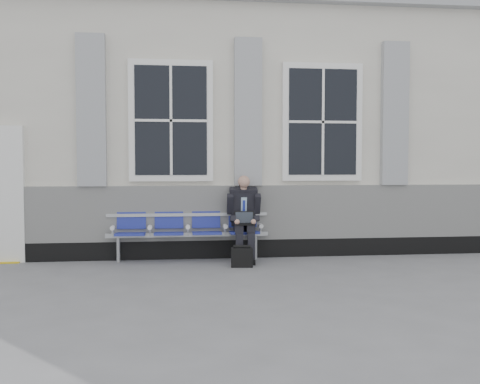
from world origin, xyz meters
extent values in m
plane|color=slate|center=(0.00, 0.00, 0.00)|extent=(70.00, 70.00, 0.00)
cube|color=beige|center=(0.00, 3.50, 2.10)|extent=(14.00, 4.00, 4.20)
cube|color=#97999C|center=(0.00, 3.50, 4.32)|extent=(14.40, 4.40, 0.24)
cube|color=black|center=(0.00, 1.47, 0.15)|extent=(14.00, 0.10, 0.30)
cube|color=silver|center=(0.00, 1.46, 0.75)|extent=(14.00, 0.08, 0.90)
cube|color=#97999C|center=(-3.40, 1.44, 2.40)|extent=(0.45, 0.14, 2.40)
cube|color=#97999C|center=(-0.90, 1.44, 2.40)|extent=(0.45, 0.14, 2.40)
cube|color=#97999C|center=(1.60, 1.44, 2.40)|extent=(0.45, 0.14, 2.40)
cube|color=white|center=(-2.15, 1.46, 2.25)|extent=(1.35, 0.10, 1.95)
cube|color=black|center=(-2.15, 1.41, 2.25)|extent=(1.15, 0.02, 1.75)
cube|color=white|center=(0.35, 1.46, 2.25)|extent=(1.35, 0.10, 1.95)
cube|color=black|center=(0.35, 1.41, 2.25)|extent=(1.15, 0.02, 1.75)
cube|color=#9EA0A3|center=(-1.89, 1.30, 0.42)|extent=(2.60, 0.07, 0.07)
cube|color=#9EA0A3|center=(-1.89, 1.42, 0.73)|extent=(2.60, 0.05, 0.05)
cylinder|color=#9EA0A3|center=(-2.99, 1.30, 0.20)|extent=(0.06, 0.06, 0.39)
cylinder|color=#9EA0A3|center=(-0.79, 1.30, 0.20)|extent=(0.06, 0.06, 0.39)
cube|color=navy|center=(-2.79, 1.22, 0.45)|extent=(0.46, 0.42, 0.07)
cube|color=navy|center=(-2.79, 1.43, 0.71)|extent=(0.46, 0.10, 0.40)
cube|color=navy|center=(-2.19, 1.22, 0.45)|extent=(0.46, 0.42, 0.07)
cube|color=navy|center=(-2.19, 1.43, 0.71)|extent=(0.46, 0.10, 0.40)
cube|color=navy|center=(-1.59, 1.22, 0.45)|extent=(0.46, 0.42, 0.07)
cube|color=navy|center=(-1.59, 1.43, 0.71)|extent=(0.46, 0.10, 0.40)
cube|color=navy|center=(-0.99, 1.22, 0.45)|extent=(0.46, 0.42, 0.07)
cube|color=navy|center=(-0.99, 1.43, 0.71)|extent=(0.46, 0.10, 0.40)
cylinder|color=white|center=(-3.07, 1.25, 0.55)|extent=(0.07, 0.12, 0.07)
cylinder|color=white|center=(-2.49, 1.25, 0.55)|extent=(0.07, 0.12, 0.07)
cylinder|color=white|center=(-1.89, 1.25, 0.55)|extent=(0.07, 0.12, 0.07)
cylinder|color=white|center=(-1.29, 1.25, 0.55)|extent=(0.07, 0.12, 0.07)
cylinder|color=white|center=(-0.71, 1.25, 0.55)|extent=(0.07, 0.12, 0.07)
cube|color=black|center=(-1.10, 0.88, 0.04)|extent=(0.11, 0.24, 0.08)
cube|color=black|center=(-0.92, 0.87, 0.04)|extent=(0.11, 0.24, 0.08)
cube|color=black|center=(-1.10, 0.94, 0.25)|extent=(0.12, 0.12, 0.47)
cube|color=black|center=(-0.91, 0.93, 0.25)|extent=(0.12, 0.12, 0.47)
cube|color=black|center=(-1.09, 1.14, 0.53)|extent=(0.15, 0.42, 0.13)
cube|color=black|center=(-0.91, 1.13, 0.53)|extent=(0.15, 0.42, 0.13)
cube|color=black|center=(-0.99, 1.32, 0.84)|extent=(0.40, 0.33, 0.58)
cube|color=#ABCBE1|center=(-1.00, 1.21, 0.86)|extent=(0.10, 0.09, 0.33)
cube|color=#22329F|center=(-1.00, 1.20, 0.84)|extent=(0.04, 0.07, 0.27)
cube|color=black|center=(-0.99, 1.29, 1.12)|extent=(0.45, 0.24, 0.13)
cylinder|color=tan|center=(-0.99, 1.24, 1.18)|extent=(0.10, 0.10, 0.09)
sphere|color=tan|center=(-1.00, 1.19, 1.27)|extent=(0.19, 0.19, 0.19)
cube|color=black|center=(-1.22, 1.24, 0.91)|extent=(0.10, 0.27, 0.34)
cube|color=black|center=(-0.77, 1.22, 0.91)|extent=(0.10, 0.27, 0.34)
cube|color=black|center=(-1.19, 1.07, 0.69)|extent=(0.09, 0.29, 0.13)
cube|color=black|center=(-0.82, 1.05, 0.69)|extent=(0.09, 0.29, 0.13)
sphere|color=tan|center=(-1.14, 0.94, 0.65)|extent=(0.08, 0.08, 0.08)
sphere|color=tan|center=(-0.88, 0.93, 0.65)|extent=(0.08, 0.08, 0.08)
cube|color=black|center=(-1.00, 1.01, 0.61)|extent=(0.31, 0.22, 0.02)
cube|color=black|center=(-1.00, 1.11, 0.71)|extent=(0.31, 0.10, 0.20)
cube|color=black|center=(-1.00, 1.10, 0.71)|extent=(0.28, 0.07, 0.17)
cube|color=black|center=(-1.09, 0.65, 0.15)|extent=(0.34, 0.17, 0.29)
cylinder|color=black|center=(-1.09, 0.65, 0.31)|extent=(0.26, 0.08, 0.05)
camera|label=1|loc=(-2.04, -7.28, 1.55)|focal=40.00mm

